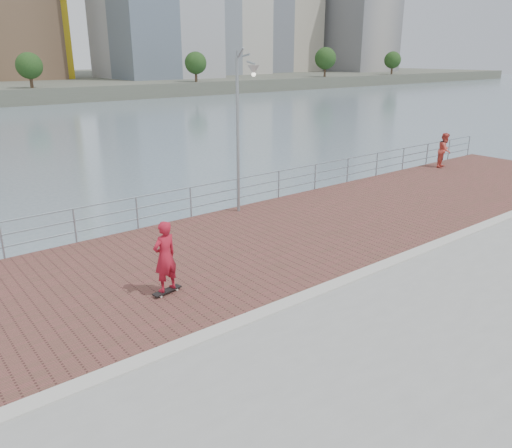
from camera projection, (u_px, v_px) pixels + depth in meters
water at (305, 367)px, 12.61m from camera, size 400.00×400.00×0.00m
brick_lane at (222, 252)px, 14.63m from camera, size 40.00×6.80×0.02m
curb at (308, 295)px, 11.96m from camera, size 40.00×0.40×0.06m
guardrail at (165, 204)px, 16.93m from camera, size 39.06×0.06×1.13m
street_lamp at (244, 105)px, 16.86m from camera, size 0.40×1.16×5.46m
skateboard at (167, 291)px, 12.05m from camera, size 0.79×0.33×0.09m
skateboarder at (165, 257)px, 11.76m from camera, size 0.70×0.53×1.75m
bystander at (445, 150)px, 25.29m from camera, size 1.00×0.87×1.74m
shoreline_trees at (32, 62)px, 76.73m from camera, size 169.45×5.13×6.84m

